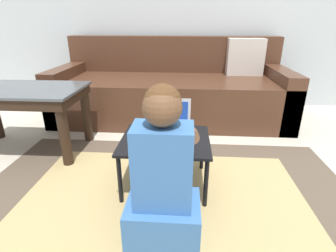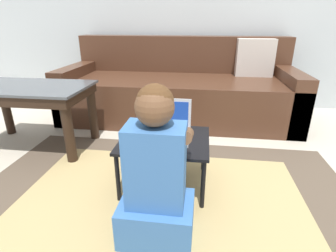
# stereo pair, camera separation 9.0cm
# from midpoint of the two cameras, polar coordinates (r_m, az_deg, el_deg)

# --- Properties ---
(ground_plane) EXTENTS (16.00, 16.00, 0.00)m
(ground_plane) POSITION_cam_midpoint_polar(r_m,az_deg,el_deg) (1.61, -1.45, -13.49)
(ground_plane) COLOR beige
(area_rug) EXTENTS (2.20, 1.58, 0.01)m
(area_rug) POSITION_cam_midpoint_polar(r_m,az_deg,el_deg) (1.48, -3.04, -16.97)
(area_rug) COLOR brown
(area_rug) RESTS_ON ground_plane
(couch) EXTENTS (2.24, 0.92, 0.78)m
(couch) POSITION_cam_midpoint_polar(r_m,az_deg,el_deg) (2.71, 0.00, 7.89)
(couch) COLOR #4C2D1E
(couch) RESTS_ON ground_plane
(coffee_table) EXTENTS (0.89, 0.52, 0.49)m
(coffee_table) POSITION_cam_midpoint_polar(r_m,az_deg,el_deg) (2.21, -30.47, 5.03)
(coffee_table) COLOR #4C5156
(coffee_table) RESTS_ON ground_plane
(laptop_desk) EXTENTS (0.50, 0.43, 0.31)m
(laptop_desk) POSITION_cam_midpoint_polar(r_m,az_deg,el_deg) (1.51, -2.29, -3.98)
(laptop_desk) COLOR black
(laptop_desk) RESTS_ON ground_plane
(laptop) EXTENTS (0.22, 0.20, 0.21)m
(laptop) POSITION_cam_midpoint_polar(r_m,az_deg,el_deg) (1.50, -1.13, -1.21)
(laptop) COLOR silver
(laptop) RESTS_ON laptop_desk
(computer_mouse) EXTENTS (0.06, 0.11, 0.04)m
(computer_mouse) POSITION_cam_midpoint_polar(r_m,az_deg,el_deg) (1.47, -8.11, -2.67)
(computer_mouse) COLOR #234CB2
(computer_mouse) RESTS_ON laptop_desk
(person_seated) EXTENTS (0.33, 0.35, 0.72)m
(person_seated) POSITION_cam_midpoint_polar(r_m,az_deg,el_deg) (1.14, -3.18, -11.37)
(person_seated) COLOR #3D70B2
(person_seated) RESTS_ON ground_plane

